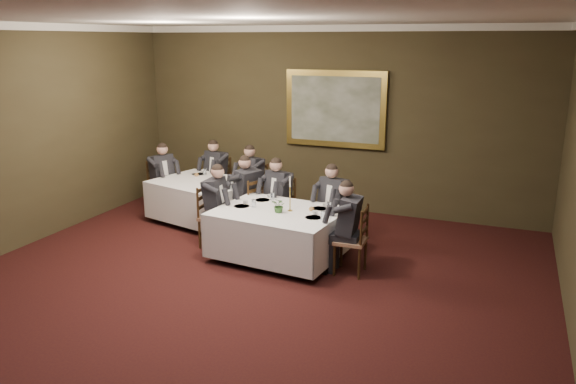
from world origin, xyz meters
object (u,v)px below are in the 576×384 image
Objects in this scene: diner_sec_endleft at (162,186)px; candlestick at (290,198)px; chair_main_backright at (334,228)px; chair_main_endright at (351,254)px; painting at (335,109)px; diner_main_endright at (351,239)px; diner_main_endleft at (215,216)px; table_main at (278,230)px; chair_sec_backleft at (218,192)px; diner_sec_endright at (249,205)px; chair_sec_endleft at (163,197)px; diner_main_backleft at (279,206)px; diner_sec_backleft at (217,181)px; diner_sec_backright at (254,189)px; chair_main_backleft at (280,219)px; diner_main_backright at (334,214)px; chair_sec_endright at (250,218)px; table_second at (203,198)px; chair_sec_backright at (254,200)px; chair_main_endleft at (214,229)px; centerpiece at (279,205)px.

diner_sec_endleft reaches higher than candlestick.
diner_sec_endleft is at bearing 157.14° from candlestick.
chair_main_backright is 1.17m from chair_main_endright.
diner_main_endright is at bearing -68.15° from painting.
painting reaches higher than diner_main_endleft.
chair_main_backright is 1.19m from diner_main_endright.
chair_sec_backleft reaches higher than table_main.
chair_sec_endleft is at bearing 96.05° from diner_sec_endright.
diner_main_backleft is 2.12m from diner_sec_backleft.
diner_sec_backright is 1.35× the size of chair_sec_endleft.
chair_sec_endleft is 3.55m from candlestick.
diner_main_endleft is (-0.77, -0.88, 0.23)m from chair_main_backleft.
table_main is at bearing 129.97° from diner_main_backleft.
candlestick is at bearing 152.43° from diner_sec_backleft.
chair_main_backleft reaches higher than table_main.
diner_main_backright is 3.07m from chair_sec_backleft.
chair_sec_endright is at bearing 62.88° from diner_main_endright.
chair_main_backleft and chair_sec_endleft have the same top height.
table_main is 2.00× the size of chair_main_endright.
candlestick is at bearing 18.37° from table_main.
chair_main_backright is at bearing -5.24° from table_second.
diner_sec_endleft is (-0.82, -0.71, 0.23)m from chair_sec_backleft.
diner_sec_endright reaches higher than chair_sec_backright.
chair_sec_backright is 1.81m from diner_sec_endleft.
diner_sec_backright is at bearing -178.08° from diner_main_endleft.
chair_main_endleft is 0.23m from diner_main_endleft.
table_main is 2.30m from chair_sec_backright.
diner_sec_backleft is (-2.21, 2.11, 0.06)m from table_main.
chair_main_endleft is 0.74× the size of diner_sec_backleft.
diner_sec_endright reaches higher than chair_main_endleft.
diner_main_backright is (0.99, -0.11, 0.23)m from chair_main_backleft.
diner_main_endright is at bearing -95.29° from chair_sec_endright.
diner_sec_endright is 1.00× the size of diner_sec_endleft.
table_second is at bearing 116.68° from chair_sec_backleft.
chair_sec_backleft is (-0.23, 0.98, -0.17)m from table_second.
chair_sec_backright is 1.10m from chair_sec_endright.
chair_sec_endleft is (-2.12, 0.54, -0.23)m from diner_sec_endright.
chair_main_endright is 0.74× the size of diner_main_endright.
chair_main_backright is 0.74× the size of diner_sec_endright.
chair_main_backleft is 1.84× the size of candlestick.
chair_sec_backright is at bearing 129.09° from chair_sec_endleft.
chair_sec_backright reaches higher than table_main.
chair_main_backleft is (-0.40, 1.00, -0.17)m from table_main.
diner_sec_endright is at bearing 135.64° from diner_sec_backright.
chair_sec_endleft is at bearing 53.31° from diner_sec_backleft.
table_second is at bearing 99.50° from diner_sec_endleft.
diner_main_endright is 3.45m from painting.
chair_main_endright is 1.23m from candlestick.
painting is at bearing -54.65° from chair_main_backright.
painting is (-0.05, 2.86, 1.09)m from centerpiece.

